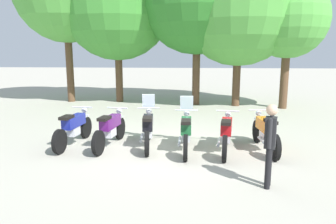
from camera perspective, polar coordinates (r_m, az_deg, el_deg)
ground_plane at (r=8.66m, az=-0.23°, el=-6.49°), size 80.00×80.00×0.00m
motorcycle_0 at (r=9.22m, az=-16.45°, el=-2.62°), size 0.64×2.19×0.99m
motorcycle_1 at (r=8.86m, az=-10.27°, el=-2.88°), size 0.67×2.18×0.99m
motorcycle_2 at (r=8.73m, az=-3.60°, el=-2.84°), size 0.62×2.19×1.37m
motorcycle_3 at (r=8.38m, az=3.22°, el=-3.42°), size 0.62×2.19×1.37m
motorcycle_4 at (r=8.41m, az=10.34°, el=-3.64°), size 0.69×2.18×0.99m
motorcycle_5 at (r=8.76m, az=16.94°, el=-3.36°), size 0.62×2.19×0.99m
person_0 at (r=6.32m, az=17.74°, el=-4.77°), size 0.27×0.40×1.62m
tree_1 at (r=16.61m, az=-9.08°, el=18.44°), size 5.43×5.43×7.52m
tree_3 at (r=15.48m, az=12.61°, el=17.93°), size 5.36×5.36×7.23m
tree_4 at (r=15.29m, az=20.69°, el=15.23°), size 3.41×3.41×5.65m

